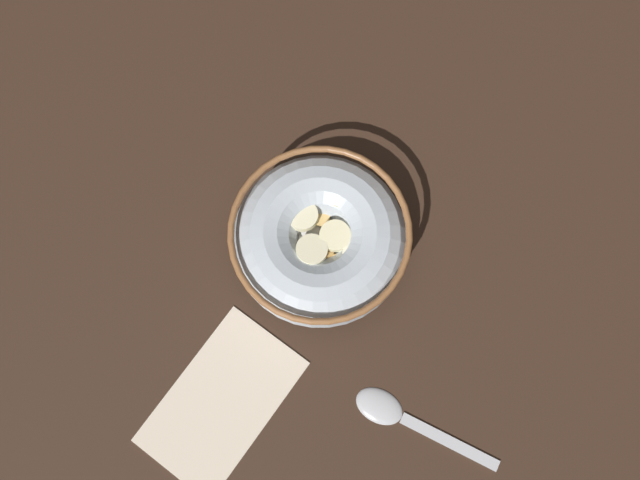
# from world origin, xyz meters

# --- Properties ---
(ground_plane) EXTENTS (1.02, 1.02, 0.02)m
(ground_plane) POSITION_xyz_m (0.00, 0.00, -0.01)
(ground_plane) COLOR #332116
(cereal_bowl) EXTENTS (0.16, 0.16, 0.06)m
(cereal_bowl) POSITION_xyz_m (0.00, 0.00, 0.03)
(cereal_bowl) COLOR #B2BCC6
(cereal_bowl) RESTS_ON ground_plane
(spoon) EXTENTS (0.03, 0.14, 0.01)m
(spoon) POSITION_xyz_m (0.10, 0.13, 0.00)
(spoon) COLOR #B7B7BC
(spoon) RESTS_ON ground_plane
(folded_napkin) EXTENTS (0.16, 0.11, 0.00)m
(folded_napkin) POSITION_xyz_m (0.17, -0.01, 0.00)
(folded_napkin) COLOR beige
(folded_napkin) RESTS_ON ground_plane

